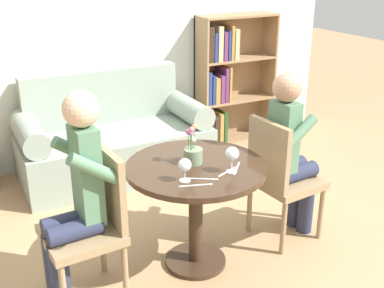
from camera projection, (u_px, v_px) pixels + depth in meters
The scene contains 16 objects.
ground_plane at pixel (195, 262), 3.20m from camera, with size 16.00×16.00×0.00m, color tan.
back_wall at pixel (91, 20), 4.37m from camera, with size 5.20×0.05×2.70m.
round_table at pixel (196, 188), 2.99m from camera, with size 0.87×0.87×0.71m.
couch at pixel (113, 141), 4.40m from camera, with size 1.68×0.80×0.92m.
bookshelf_right at pixel (225, 79), 5.07m from camera, with size 0.86×0.28×1.34m.
chair_left at pixel (93, 221), 2.74m from camera, with size 0.44×0.44×0.90m.
chair_right at pixel (280, 175), 3.30m from camera, with size 0.46×0.46×0.90m.
person_left at pixel (75, 198), 2.63m from camera, with size 0.43×0.36×1.26m.
person_right at pixel (291, 153), 3.30m from camera, with size 0.44×0.36×1.21m.
wine_glass_left at pixel (185, 166), 2.69m from camera, with size 0.08×0.08×0.14m.
wine_glass_right at pixel (232, 154), 2.80m from camera, with size 0.08×0.08×0.16m.
flower_vase at pixel (192, 152), 2.93m from camera, with size 0.12×0.12×0.25m.
knife_left_setting at pixel (202, 179), 2.75m from camera, with size 0.17×0.11×0.00m.
fork_left_setting at pixel (237, 168), 2.88m from camera, with size 0.14×0.15×0.00m.
knife_right_setting at pixel (228, 171), 2.85m from camera, with size 0.18×0.08×0.00m.
fork_right_setting at pixel (196, 185), 2.67m from camera, with size 0.18×0.07×0.00m.
Camera 1 is at (-1.26, -2.36, 1.91)m, focal length 45.00 mm.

